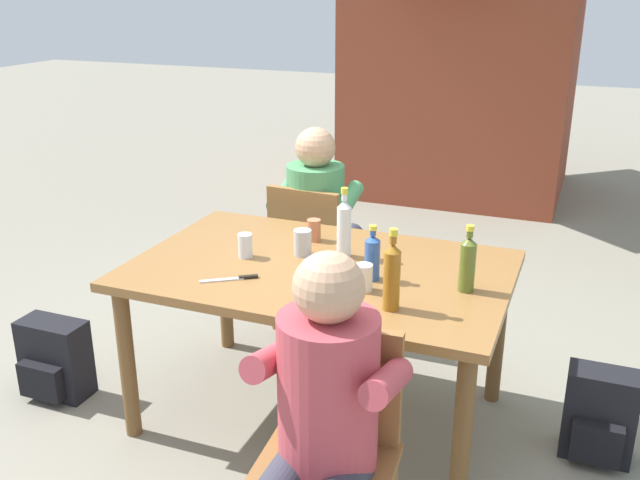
{
  "coord_description": "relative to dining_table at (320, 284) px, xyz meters",
  "views": [
    {
      "loc": [
        1.04,
        -2.63,
        1.92
      ],
      "look_at": [
        0.0,
        0.0,
        0.88
      ],
      "focal_mm": 39.68,
      "sensor_mm": 36.0,
      "label": 1
    }
  ],
  "objects": [
    {
      "name": "chair_near_right",
      "position": [
        0.36,
        -0.82,
        -0.18
      ],
      "size": [
        0.47,
        0.47,
        0.87
      ],
      "color": "olive",
      "rests_on": "ground_plane"
    },
    {
      "name": "chair_far_left",
      "position": [
        -0.37,
        0.82,
        -0.18
      ],
      "size": [
        0.47,
        0.47,
        0.87
      ],
      "color": "olive",
      "rests_on": "ground_plane"
    },
    {
      "name": "table_knife",
      "position": [
        -0.28,
        -0.27,
        0.09
      ],
      "size": [
        0.21,
        0.15,
        0.01
      ],
      "color": "silver",
      "rests_on": "dining_table"
    },
    {
      "name": "backpack_by_near_side",
      "position": [
        1.2,
        0.15,
        -0.48
      ],
      "size": [
        0.29,
        0.22,
        0.4
      ],
      "color": "black",
      "rests_on": "ground_plane"
    },
    {
      "name": "bottle_olive",
      "position": [
        0.63,
        -0.02,
        0.2
      ],
      "size": [
        0.06,
        0.06,
        0.28
      ],
      "color": "#566623",
      "rests_on": "dining_table"
    },
    {
      "name": "cup_steel",
      "position": [
        -0.12,
        0.1,
        0.14
      ],
      "size": [
        0.08,
        0.08,
        0.12
      ],
      "primitive_type": "cylinder",
      "color": "#B2B7BC",
      "rests_on": "dining_table"
    },
    {
      "name": "backpack_by_far_side",
      "position": [
        -1.27,
        -0.3,
        -0.48
      ],
      "size": [
        0.33,
        0.23,
        0.39
      ],
      "color": "black",
      "rests_on": "ground_plane"
    },
    {
      "name": "cup_glass",
      "position": [
        -0.35,
        -0.02,
        0.14
      ],
      "size": [
        0.06,
        0.06,
        0.11
      ],
      "primitive_type": "cylinder",
      "color": "silver",
      "rests_on": "dining_table"
    },
    {
      "name": "bottle_amber",
      "position": [
        0.4,
        -0.3,
        0.22
      ],
      "size": [
        0.06,
        0.06,
        0.32
      ],
      "color": "#996019",
      "rests_on": "dining_table"
    },
    {
      "name": "dining_table",
      "position": [
        0.0,
        0.0,
        0.0
      ],
      "size": [
        1.62,
        1.04,
        0.76
      ],
      "color": "olive",
      "rests_on": "ground_plane"
    },
    {
      "name": "person_in_white_shirt",
      "position": [
        -0.36,
        0.93,
        -0.02
      ],
      "size": [
        0.47,
        0.62,
        1.18
      ],
      "color": "#4C935B",
      "rests_on": "ground_plane"
    },
    {
      "name": "ground_plane",
      "position": [
        0.0,
        0.0,
        -0.67
      ],
      "size": [
        24.0,
        24.0,
        0.0
      ],
      "primitive_type": "plane",
      "color": "gray"
    },
    {
      "name": "bottle_clear",
      "position": [
        0.06,
        0.14,
        0.22
      ],
      "size": [
        0.06,
        0.06,
        0.32
      ],
      "color": "white",
      "rests_on": "dining_table"
    },
    {
      "name": "brick_kiosk",
      "position": [
        -0.19,
        4.12,
        0.66
      ],
      "size": [
        2.24,
        1.91,
        2.54
      ],
      "color": "brown",
      "rests_on": "ground_plane"
    },
    {
      "name": "bottle_blue",
      "position": [
        0.25,
        -0.05,
        0.19
      ],
      "size": [
        0.06,
        0.06,
        0.23
      ],
      "color": "#2D56A3",
      "rests_on": "dining_table"
    },
    {
      "name": "person_in_plaid_shirt",
      "position": [
        0.36,
        -0.93,
        -0.02
      ],
      "size": [
        0.47,
        0.62,
        1.18
      ],
      "color": "#B7424C",
      "rests_on": "ground_plane"
    },
    {
      "name": "cup_terracotta",
      "position": [
        -0.15,
        0.29,
        0.14
      ],
      "size": [
        0.06,
        0.06,
        0.1
      ],
      "primitive_type": "cylinder",
      "color": "#BC6B47",
      "rests_on": "dining_table"
    },
    {
      "name": "cup_white",
      "position": [
        0.26,
        -0.17,
        0.14
      ],
      "size": [
        0.07,
        0.07,
        0.11
      ],
      "primitive_type": "cylinder",
      "color": "white",
      "rests_on": "dining_table"
    }
  ]
}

